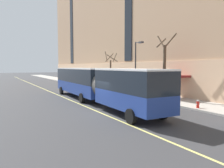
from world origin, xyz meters
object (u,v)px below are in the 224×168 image
parked_car_black_3 (131,93)px  street_tree_mid_block (164,67)px  street_lamp (137,63)px  fire_hydrant (198,104)px  parked_car_white_1 (68,81)px  parked_car_green_0 (82,84)px  street_tree_far_uptown (111,70)px  city_bus (95,83)px

parked_car_black_3 → street_tree_mid_block: bearing=-33.3°
street_lamp → fire_hydrant: bearing=-90.6°
parked_car_white_1 → street_lamp: (1.77, -21.24, 3.38)m
parked_car_green_0 → parked_car_white_1: same height
parked_car_green_0 → street_tree_mid_block: (3.01, -17.05, 2.83)m
parked_car_black_3 → street_tree_far_uptown: bearing=73.8°
city_bus → fire_hydrant: city_bus is taller
parked_car_black_3 → street_lamp: street_lamp is taller
city_bus → street_lamp: bearing=14.2°
city_bus → street_tree_mid_block: (7.45, -1.93, 1.56)m
parked_car_green_0 → fire_hydrant: bearing=-85.7°
city_bus → fire_hydrant: (6.13, -7.56, -1.55)m
city_bus → parked_car_white_1: (4.46, 22.82, -1.27)m
parked_car_white_1 → parked_car_black_3: size_ratio=0.95×
city_bus → parked_car_white_1: size_ratio=4.73×
parked_car_white_1 → fire_hydrant: (1.67, -30.38, -0.29)m
street_lamp → parked_car_white_1: bearing=94.8°
street_tree_mid_block → street_tree_far_uptown: street_tree_mid_block is taller
parked_car_black_3 → fire_hydrant: bearing=-77.4°
parked_car_black_3 → street_tree_mid_block: size_ratio=0.65×
city_bus → parked_car_white_1: bearing=78.9°
street_tree_far_uptown → fire_hydrant: bearing=-94.1°
city_bus → street_lamp: size_ratio=3.20×
street_tree_far_uptown → fire_hydrant: (-1.28, -17.85, -2.63)m
parked_car_green_0 → fire_hydrant: 22.74m
parked_car_black_3 → fire_hydrant: (1.69, -7.60, -0.29)m
street_lamp → fire_hydrant: (-0.10, -9.14, -3.67)m
city_bus → parked_car_green_0: (4.44, 15.12, -1.27)m
street_tree_mid_block → fire_hydrant: (-1.32, -5.62, -3.12)m
street_lamp → fire_hydrant: size_ratio=9.03×
city_bus → parked_car_green_0: 15.81m
parked_car_white_1 → street_lamp: 21.58m
parked_car_green_0 → street_lamp: 14.07m
fire_hydrant → parked_car_black_3: bearing=102.6°
parked_car_black_3 → fire_hydrant: parked_car_black_3 is taller
city_bus → fire_hydrant: bearing=-50.9°
street_tree_mid_block → street_tree_far_uptown: 12.24m
parked_car_black_3 → fire_hydrant: size_ratio=6.44×
parked_car_white_1 → street_lamp: bearing=-85.2°
parked_car_green_0 → street_tree_mid_block: size_ratio=0.60×
street_tree_mid_block → fire_hydrant: street_tree_mid_block is taller
parked_car_black_3 → street_tree_far_uptown: street_tree_far_uptown is taller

